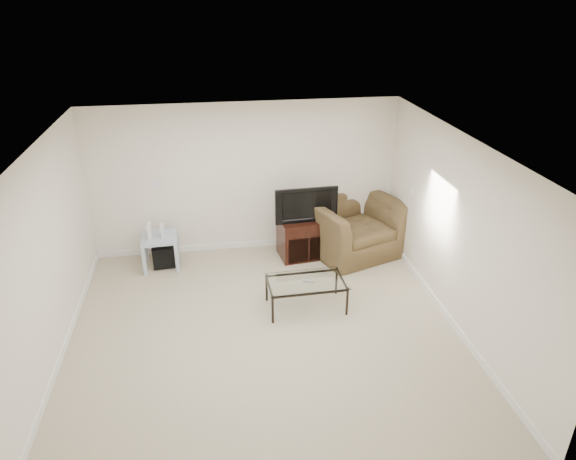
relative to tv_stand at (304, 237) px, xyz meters
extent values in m
plane|color=tan|center=(-0.90, -2.05, -0.33)|extent=(5.00, 5.00, 0.00)
plane|color=white|center=(-0.90, -2.05, 2.17)|extent=(5.00, 5.00, 0.00)
cube|color=silver|center=(-0.90, 0.45, 0.92)|extent=(5.00, 0.02, 2.50)
cube|color=silver|center=(-3.40, -2.05, 0.92)|extent=(0.02, 5.00, 2.50)
cube|color=silver|center=(1.60, -2.05, 0.92)|extent=(0.02, 5.00, 2.50)
cube|color=white|center=(-2.30, 0.44, 0.92)|extent=(0.12, 0.02, 0.12)
cube|color=white|center=(1.59, -0.45, 0.92)|extent=(0.02, 0.09, 0.13)
cube|color=white|center=(1.59, -0.75, -0.03)|extent=(0.02, 0.08, 0.12)
cube|color=black|center=(0.01, -0.04, 0.22)|extent=(0.50, 0.38, 0.06)
imported|color=black|center=(0.00, -0.03, 0.63)|extent=(0.95, 0.23, 0.58)
cube|color=black|center=(-2.29, 0.02, -0.15)|extent=(0.38, 0.38, 0.34)
cube|color=white|center=(-2.46, -0.03, 0.32)|extent=(0.06, 0.18, 0.24)
cube|color=silver|center=(-2.26, -0.02, 0.30)|extent=(0.06, 0.15, 0.21)
imported|color=#4F3823|center=(0.84, 0.00, 0.28)|extent=(1.64, 1.34, 1.24)
cube|color=#B2B2B7|center=(-0.22, -1.55, 0.11)|extent=(0.18, 0.10, 0.02)
camera|label=1|loc=(-1.45, -7.46, 3.78)|focal=32.00mm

